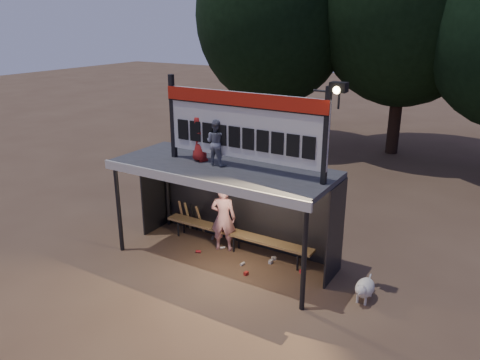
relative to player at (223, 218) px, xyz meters
name	(u,v)px	position (x,y,z in m)	size (l,w,h in m)	color
ground	(224,259)	(0.29, -0.43, -0.84)	(80.00, 80.00, 0.00)	brown
player	(223,218)	(0.00, 0.00, 0.00)	(0.61, 0.40, 1.68)	white
child_a	(216,142)	(0.14, -0.46, 1.99)	(0.50, 0.39, 1.02)	slate
child_b	(200,138)	(-0.36, -0.37, 2.00)	(0.51, 0.33, 1.04)	maroon
dugout_shelter	(229,183)	(0.29, -0.18, 1.01)	(5.10, 2.08, 2.32)	#373739
scoreboard_assembly	(245,124)	(0.85, -0.44, 2.49)	(4.10, 0.27, 1.99)	black
bench	(236,234)	(0.29, 0.12, -0.41)	(4.00, 0.35, 0.48)	olive
tree_left	(273,16)	(-3.71, 9.57, 4.68)	(6.46, 6.46, 9.27)	black
dog	(364,288)	(3.63, -0.41, -0.56)	(0.36, 0.81, 0.49)	silver
bats	(191,217)	(-1.29, 0.39, -0.41)	(0.68, 0.35, 0.84)	#9A7048
litter	(246,258)	(0.74, -0.17, -0.80)	(2.79, 1.22, 0.08)	#B11E21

